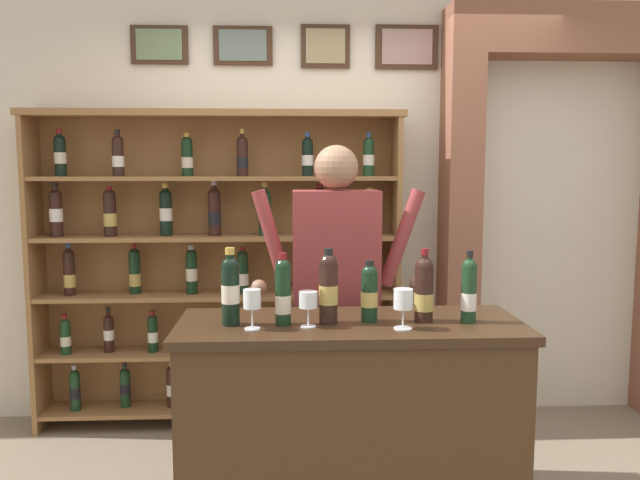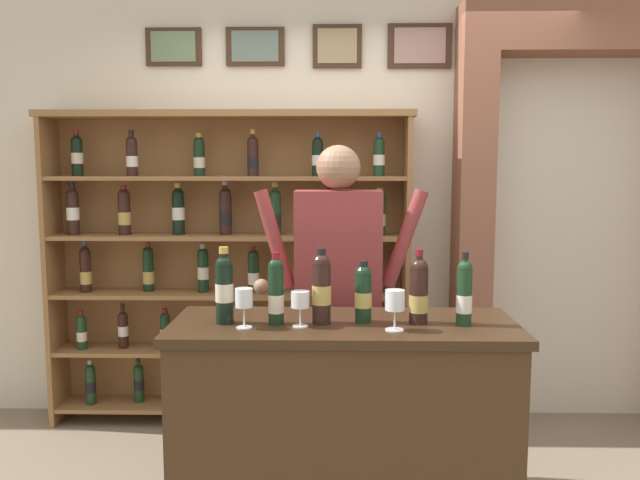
% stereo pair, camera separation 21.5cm
% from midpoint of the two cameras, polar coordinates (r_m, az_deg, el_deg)
% --- Properties ---
extents(back_wall, '(12.00, 0.19, 3.42)m').
position_cam_midpoint_polar(back_wall, '(4.16, 4.72, 7.83)').
color(back_wall, beige).
rests_on(back_wall, ground).
extents(wine_shelf, '(2.27, 0.31, 1.95)m').
position_cam_midpoint_polar(wine_shelf, '(4.02, -6.57, -1.72)').
color(wine_shelf, olive).
rests_on(wine_shelf, ground).
extents(archway_doorway, '(1.55, 0.45, 2.59)m').
position_cam_midpoint_polar(archway_doorway, '(4.34, 23.34, 3.76)').
color(archway_doorway, brown).
rests_on(archway_doorway, ground).
extents(tasting_counter, '(1.47, 0.58, 0.96)m').
position_cam_midpoint_polar(tasting_counter, '(2.89, 4.33, -16.66)').
color(tasting_counter, '#422B19').
rests_on(tasting_counter, ground).
extents(shopkeeper, '(0.89, 0.22, 1.73)m').
position_cam_midpoint_polar(shopkeeper, '(3.22, 3.54, -3.11)').
color(shopkeeper, '#2D3347').
rests_on(shopkeeper, ground).
extents(tasting_bottle_bianco, '(0.08, 0.08, 0.33)m').
position_cam_midpoint_polar(tasting_bottle_bianco, '(2.69, -6.29, -4.22)').
color(tasting_bottle_bianco, black).
rests_on(tasting_bottle_bianco, tasting_counter).
extents(tasting_bottle_riserva, '(0.07, 0.07, 0.30)m').
position_cam_midpoint_polar(tasting_bottle_riserva, '(2.66, -1.64, -4.61)').
color(tasting_bottle_riserva, black).
rests_on(tasting_bottle_riserva, tasting_counter).
extents(tasting_bottle_super_tuscan, '(0.08, 0.08, 0.32)m').
position_cam_midpoint_polar(tasting_bottle_super_tuscan, '(2.67, 2.45, -4.25)').
color(tasting_bottle_super_tuscan, black).
rests_on(tasting_bottle_super_tuscan, tasting_counter).
extents(tasting_bottle_vin_santo, '(0.07, 0.07, 0.26)m').
position_cam_midpoint_polar(tasting_bottle_vin_santo, '(2.71, 6.18, -4.69)').
color(tasting_bottle_vin_santo, black).
rests_on(tasting_bottle_vin_santo, tasting_counter).
extents(tasting_bottle_chianti, '(0.08, 0.08, 0.31)m').
position_cam_midpoint_polar(tasting_bottle_chianti, '(2.73, 11.07, -4.50)').
color(tasting_bottle_chianti, black).
rests_on(tasting_bottle_chianti, tasting_counter).
extents(tasting_bottle_brunello, '(0.07, 0.07, 0.31)m').
position_cam_midpoint_polar(tasting_bottle_brunello, '(2.74, 15.00, -4.57)').
color(tasting_bottle_brunello, '#19381E').
rests_on(tasting_bottle_brunello, tasting_counter).
extents(wine_glass_spare, '(0.08, 0.08, 0.17)m').
position_cam_midpoint_polar(wine_glass_spare, '(2.60, 9.09, -5.58)').
color(wine_glass_spare, silver).
rests_on(wine_glass_spare, tasting_counter).
extents(wine_glass_center, '(0.07, 0.07, 0.17)m').
position_cam_midpoint_polar(wine_glass_center, '(2.61, -4.47, -5.42)').
color(wine_glass_center, silver).
rests_on(wine_glass_center, tasting_counter).
extents(wine_glass_left, '(0.08, 0.08, 0.15)m').
position_cam_midpoint_polar(wine_glass_left, '(2.63, 0.57, -5.48)').
color(wine_glass_left, silver).
rests_on(wine_glass_left, tasting_counter).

